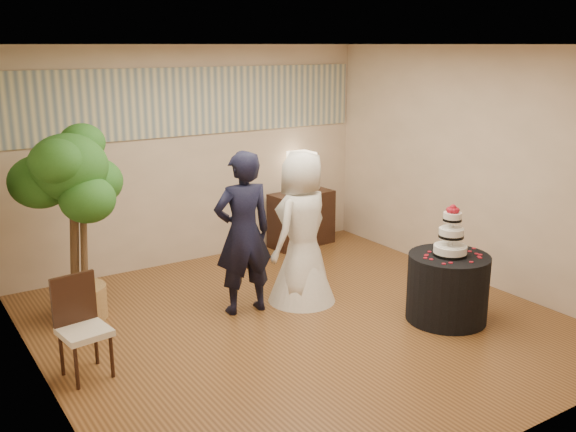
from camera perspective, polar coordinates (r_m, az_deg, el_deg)
floor at (r=6.74m, az=1.16°, el=-9.52°), size 5.00×5.00×0.00m
ceiling at (r=6.14m, az=1.30°, el=15.01°), size 5.00×5.00×0.00m
wall_back at (r=8.44m, az=-8.42°, el=5.30°), size 5.00×0.06×2.80m
wall_front at (r=4.53m, az=19.38°, el=-3.86°), size 5.00×0.06×2.80m
wall_left at (r=5.34m, az=-21.52°, el=-1.25°), size 0.06×5.00×2.80m
wall_right at (r=7.95m, az=16.33°, el=4.26°), size 0.06×5.00×2.80m
mural_border at (r=8.33m, az=-8.55°, el=10.03°), size 4.90×0.02×0.85m
groom at (r=6.76m, az=-4.01°, el=-1.53°), size 0.68×0.48×1.76m
bride at (r=7.04m, az=1.26°, el=-1.05°), size 1.05×1.01×1.70m
cake_table at (r=6.91m, az=14.00°, el=-6.20°), size 1.04×1.04×0.71m
wedding_cake at (r=6.71m, az=14.33°, el=-1.23°), size 0.35×0.35×0.54m
console at (r=9.17m, az=1.20°, el=-0.25°), size 0.96×0.48×0.77m
table_lamp at (r=9.01m, az=1.22°, el=3.90°), size 0.31×0.31×0.58m
ficus_tree at (r=6.87m, az=-18.55°, el=-0.69°), size 1.34×1.34×2.06m
side_chair at (r=5.83m, az=-17.66°, el=-9.54°), size 0.46×0.48×0.89m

